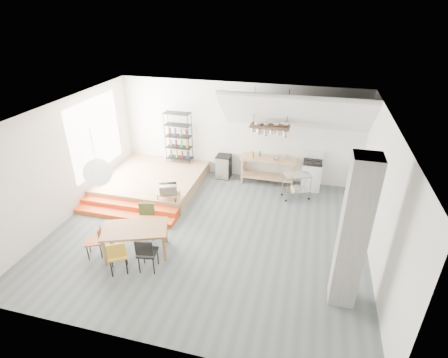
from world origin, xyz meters
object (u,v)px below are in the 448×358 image
(stove, at_px, (311,175))
(dining_table, at_px, (135,231))
(mini_fridge, at_px, (224,166))
(rolling_cart, at_px, (297,183))

(stove, xyz_separation_m, dining_table, (-3.91, -4.39, 0.15))
(mini_fridge, bearing_deg, dining_table, -102.70)
(stove, height_order, mini_fridge, stove)
(mini_fridge, bearing_deg, stove, -0.86)
(stove, xyz_separation_m, rolling_cart, (-0.41, -0.75, 0.03))
(rolling_cart, height_order, mini_fridge, mini_fridge)
(stove, relative_size, mini_fridge, 1.46)
(rolling_cart, bearing_deg, stove, 37.16)
(dining_table, relative_size, mini_fridge, 2.12)
(rolling_cart, bearing_deg, mini_fridge, 138.20)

